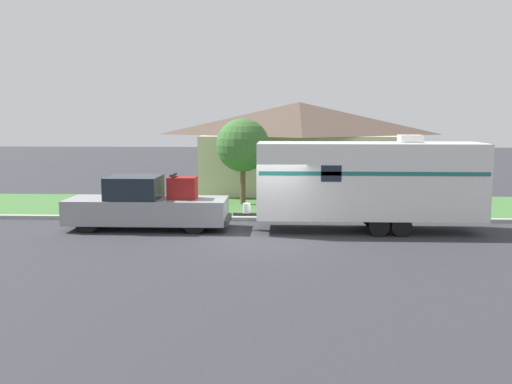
{
  "coord_description": "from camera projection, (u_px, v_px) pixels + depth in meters",
  "views": [
    {
      "loc": [
        0.38,
        -18.72,
        4.11
      ],
      "look_at": [
        -0.56,
        1.85,
        1.4
      ],
      "focal_mm": 40.0,
      "sensor_mm": 36.0,
      "label": 1
    }
  ],
  "objects": [
    {
      "name": "house_across_street",
      "position": [
        299.0,
        145.0,
        32.11
      ],
      "size": [
        11.32,
        7.68,
        4.94
      ],
      "color": "beige",
      "rests_on": "ground_plane"
    },
    {
      "name": "mailbox",
      "position": [
        390.0,
        195.0,
        23.21
      ],
      "size": [
        0.48,
        0.2,
        1.26
      ],
      "color": "brown",
      "rests_on": "ground_plane"
    },
    {
      "name": "ground_plane",
      "position": [
        270.0,
        241.0,
        19.09
      ],
      "size": [
        120.0,
        120.0,
        0.0
      ],
      "primitive_type": "plane",
      "color": "#2D2D33"
    },
    {
      "name": "lawn_strip",
      "position": [
        273.0,
        206.0,
        26.42
      ],
      "size": [
        80.0,
        7.0,
        0.03
      ],
      "color": "#3D6B33",
      "rests_on": "ground_plane"
    },
    {
      "name": "pickup_truck",
      "position": [
        147.0,
        205.0,
        21.02
      ],
      "size": [
        5.98,
        1.95,
        2.06
      ],
      "color": "black",
      "rests_on": "ground_plane"
    },
    {
      "name": "curb_strip",
      "position": [
        272.0,
        219.0,
        22.8
      ],
      "size": [
        80.0,
        0.3,
        0.14
      ],
      "color": "#999993",
      "rests_on": "ground_plane"
    },
    {
      "name": "tree_in_yard",
      "position": [
        243.0,
        145.0,
        26.57
      ],
      "size": [
        2.49,
        2.49,
        4.06
      ],
      "color": "brown",
      "rests_on": "ground_plane"
    },
    {
      "name": "travel_trailer",
      "position": [
        369.0,
        180.0,
        20.53
      ],
      "size": [
        8.91,
        2.24,
        3.48
      ],
      "color": "black",
      "rests_on": "ground_plane"
    }
  ]
}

